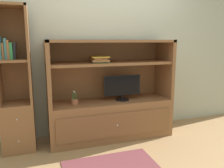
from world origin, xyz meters
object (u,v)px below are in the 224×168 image
Objects in this scene: magazine_stack at (99,59)px; bookshelf_tall at (17,103)px; media_console at (111,107)px; upright_book_row at (8,50)px; tv_monitor at (122,87)px; potted_plant at (75,101)px.

bookshelf_tall is (-1.09, 0.01, -0.53)m from magazine_stack.
upright_book_row is (-1.31, -0.01, 0.84)m from media_console.
bookshelf_tall is at bearing 179.87° from media_console.
media_console is at bearing 169.57° from tv_monitor.
upright_book_row is at bearing -179.69° from media_console.
bookshelf_tall is (-0.73, 0.04, 0.02)m from potted_plant.
bookshelf_tall is at bearing 177.05° from potted_plant.
potted_plant is at bearing -2.95° from bookshelf_tall.
magazine_stack is at bearing -0.51° from bookshelf_tall.
tv_monitor is 0.30× the size of bookshelf_tall.
media_console is 8.44× the size of potted_plant.
magazine_stack is at bearing 4.40° from potted_plant.
potted_plant is 0.73m from bookshelf_tall.
media_console is 4.97× the size of magazine_stack.
magazine_stack reaches higher than tv_monitor.
media_console is 0.34m from tv_monitor.
media_console is 0.97× the size of bookshelf_tall.
bookshelf_tall is 0.68m from upright_book_row.
magazine_stack is 0.20× the size of bookshelf_tall.
bookshelf_tall reaches higher than tv_monitor.
upright_book_row is (-1.14, -0.00, 0.14)m from magazine_stack.
tv_monitor is at bearing 0.35° from potted_plant.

